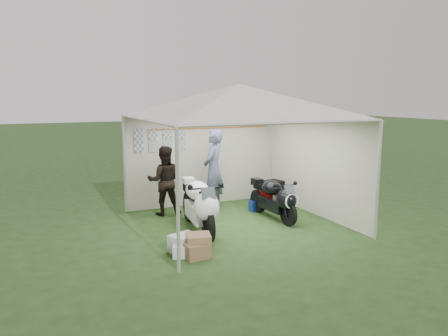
{
  "coord_description": "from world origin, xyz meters",
  "views": [
    {
      "loc": [
        -4.02,
        -8.23,
        2.75
      ],
      "look_at": [
        -0.17,
        0.35,
        1.19
      ],
      "focal_mm": 35.0,
      "sensor_mm": 36.0,
      "label": 1
    }
  ],
  "objects_px": {
    "crate_0": "(184,243)",
    "person_blue_jacket": "(214,170)",
    "equipment_box": "(272,192)",
    "crate_3": "(196,251)",
    "motorcycle_white": "(200,204)",
    "motorcycle_black": "(275,198)",
    "crate_1": "(199,244)",
    "canopy_tent": "(237,104)",
    "person_dark_jacket": "(164,181)",
    "paddock_stand": "(256,206)",
    "crate_2": "(181,251)"
  },
  "relations": [
    {
      "from": "equipment_box",
      "to": "crate_1",
      "type": "xyz_separation_m",
      "value": [
        -3.13,
        -2.81,
        -0.09
      ]
    },
    {
      "from": "motorcycle_white",
      "to": "person_dark_jacket",
      "type": "relative_size",
      "value": 1.33
    },
    {
      "from": "person_blue_jacket",
      "to": "motorcycle_black",
      "type": "bearing_deg",
      "value": 75.25
    },
    {
      "from": "person_blue_jacket",
      "to": "crate_1",
      "type": "bearing_deg",
      "value": 15.86
    },
    {
      "from": "crate_3",
      "to": "paddock_stand",
      "type": "bearing_deg",
      "value": 44.01
    },
    {
      "from": "motorcycle_white",
      "to": "crate_2",
      "type": "bearing_deg",
      "value": -117.66
    },
    {
      "from": "motorcycle_black",
      "to": "equipment_box",
      "type": "relative_size",
      "value": 3.24
    },
    {
      "from": "person_blue_jacket",
      "to": "person_dark_jacket",
      "type": "bearing_deg",
      "value": -45.08
    },
    {
      "from": "motorcycle_black",
      "to": "person_dark_jacket",
      "type": "height_order",
      "value": "person_dark_jacket"
    },
    {
      "from": "equipment_box",
      "to": "crate_3",
      "type": "relative_size",
      "value": 1.44
    },
    {
      "from": "crate_0",
      "to": "canopy_tent",
      "type": "bearing_deg",
      "value": 36.18
    },
    {
      "from": "canopy_tent",
      "to": "person_blue_jacket",
      "type": "xyz_separation_m",
      "value": [
        0.03,
        1.38,
        -1.6
      ]
    },
    {
      "from": "crate_0",
      "to": "person_blue_jacket",
      "type": "bearing_deg",
      "value": 57.14
    },
    {
      "from": "motorcycle_white",
      "to": "equipment_box",
      "type": "relative_size",
      "value": 3.87
    },
    {
      "from": "crate_1",
      "to": "motorcycle_white",
      "type": "bearing_deg",
      "value": 68.11
    },
    {
      "from": "motorcycle_black",
      "to": "equipment_box",
      "type": "distance_m",
      "value": 1.66
    },
    {
      "from": "canopy_tent",
      "to": "person_dark_jacket",
      "type": "bearing_deg",
      "value": 132.22
    },
    {
      "from": "person_blue_jacket",
      "to": "equipment_box",
      "type": "bearing_deg",
      "value": 133.85
    },
    {
      "from": "crate_0",
      "to": "motorcycle_white",
      "type": "bearing_deg",
      "value": 54.96
    },
    {
      "from": "motorcycle_black",
      "to": "person_blue_jacket",
      "type": "relative_size",
      "value": 0.92
    },
    {
      "from": "person_blue_jacket",
      "to": "crate_2",
      "type": "height_order",
      "value": "person_blue_jacket"
    },
    {
      "from": "person_dark_jacket",
      "to": "crate_0",
      "type": "xyz_separation_m",
      "value": [
        -0.4,
        -2.53,
        -0.65
      ]
    },
    {
      "from": "canopy_tent",
      "to": "crate_0",
      "type": "distance_m",
      "value": 3.14
    },
    {
      "from": "paddock_stand",
      "to": "equipment_box",
      "type": "relative_size",
      "value": 0.6
    },
    {
      "from": "canopy_tent",
      "to": "motorcycle_black",
      "type": "distance_m",
      "value": 2.27
    },
    {
      "from": "motorcycle_white",
      "to": "crate_3",
      "type": "height_order",
      "value": "motorcycle_white"
    },
    {
      "from": "person_dark_jacket",
      "to": "crate_0",
      "type": "relative_size",
      "value": 3.42
    },
    {
      "from": "motorcycle_black",
      "to": "crate_1",
      "type": "relative_size",
      "value": 4.39
    },
    {
      "from": "crate_1",
      "to": "crate_3",
      "type": "height_order",
      "value": "crate_1"
    },
    {
      "from": "person_dark_jacket",
      "to": "equipment_box",
      "type": "relative_size",
      "value": 2.9
    },
    {
      "from": "paddock_stand",
      "to": "crate_2",
      "type": "height_order",
      "value": "paddock_stand"
    },
    {
      "from": "paddock_stand",
      "to": "equipment_box",
      "type": "bearing_deg",
      "value": 37.67
    },
    {
      "from": "crate_1",
      "to": "person_blue_jacket",
      "type": "bearing_deg",
      "value": 62.35
    },
    {
      "from": "motorcycle_white",
      "to": "crate_3",
      "type": "bearing_deg",
      "value": -106.87
    },
    {
      "from": "paddock_stand",
      "to": "person_blue_jacket",
      "type": "distance_m",
      "value": 1.36
    },
    {
      "from": "canopy_tent",
      "to": "paddock_stand",
      "type": "distance_m",
      "value": 2.72
    },
    {
      "from": "crate_1",
      "to": "crate_2",
      "type": "relative_size",
      "value": 1.4
    },
    {
      "from": "paddock_stand",
      "to": "equipment_box",
      "type": "height_order",
      "value": "equipment_box"
    },
    {
      "from": "canopy_tent",
      "to": "motorcycle_black",
      "type": "height_order",
      "value": "canopy_tent"
    },
    {
      "from": "crate_0",
      "to": "person_dark_jacket",
      "type": "bearing_deg",
      "value": 80.96
    },
    {
      "from": "person_dark_jacket",
      "to": "equipment_box",
      "type": "distance_m",
      "value": 2.97
    },
    {
      "from": "equipment_box",
      "to": "crate_0",
      "type": "distance_m",
      "value": 4.21
    },
    {
      "from": "person_dark_jacket",
      "to": "crate_2",
      "type": "distance_m",
      "value": 2.89
    },
    {
      "from": "equipment_box",
      "to": "crate_0",
      "type": "relative_size",
      "value": 1.18
    },
    {
      "from": "equipment_box",
      "to": "crate_2",
      "type": "relative_size",
      "value": 1.9
    },
    {
      "from": "equipment_box",
      "to": "crate_1",
      "type": "relative_size",
      "value": 1.35
    },
    {
      "from": "crate_0",
      "to": "crate_3",
      "type": "bearing_deg",
      "value": -77.48
    },
    {
      "from": "paddock_stand",
      "to": "person_dark_jacket",
      "type": "xyz_separation_m",
      "value": [
        -2.11,
        0.58,
        0.68
      ]
    },
    {
      "from": "motorcycle_black",
      "to": "crate_3",
      "type": "relative_size",
      "value": 4.68
    },
    {
      "from": "crate_2",
      "to": "crate_3",
      "type": "distance_m",
      "value": 0.28
    }
  ]
}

